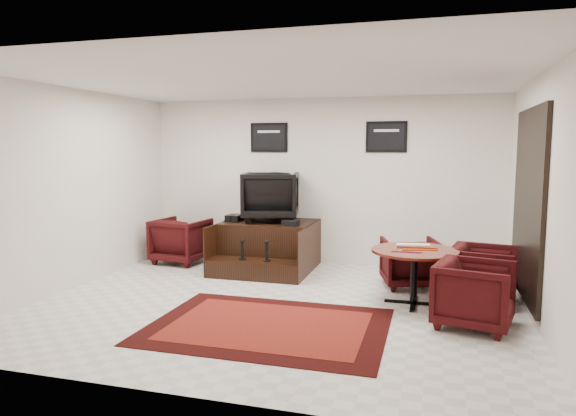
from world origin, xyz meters
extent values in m
plane|color=silver|center=(0.00, 0.00, 0.00)|extent=(6.00, 6.00, 0.00)
cube|color=silver|center=(0.00, 2.50, 1.40)|extent=(6.00, 0.02, 2.80)
cube|color=silver|center=(0.00, -2.50, 1.40)|extent=(6.00, 0.02, 2.80)
cube|color=silver|center=(-3.00, 0.00, 1.40)|extent=(0.02, 5.00, 2.80)
cube|color=silver|center=(3.00, 0.00, 1.40)|extent=(0.02, 5.00, 2.80)
cube|color=white|center=(0.00, 0.00, 2.80)|extent=(6.00, 5.00, 0.02)
cube|color=black|center=(2.97, 0.70, 1.30)|extent=(0.05, 1.90, 2.30)
cube|color=black|center=(2.96, 0.70, 1.30)|extent=(0.02, 1.72, 2.12)
cube|color=black|center=(2.97, 0.70, 1.30)|extent=(0.03, 0.05, 2.12)
cube|color=black|center=(-0.90, 2.48, 2.15)|extent=(0.66, 0.03, 0.50)
cube|color=black|center=(-0.90, 2.46, 2.15)|extent=(0.58, 0.01, 0.42)
cube|color=silver|center=(-0.90, 2.46, 2.25)|extent=(0.40, 0.00, 0.04)
cube|color=black|center=(1.10, 2.48, 2.15)|extent=(0.66, 0.03, 0.50)
cube|color=black|center=(1.10, 2.46, 2.15)|extent=(0.58, 0.01, 0.42)
cube|color=silver|center=(1.10, 2.46, 2.25)|extent=(0.40, 0.00, 0.04)
cube|color=black|center=(0.14, -0.78, 0.00)|extent=(2.61, 1.96, 0.01)
cube|color=#5A120C|center=(0.14, -0.78, 0.01)|extent=(2.14, 1.49, 0.01)
cube|color=black|center=(-0.72, 1.95, 0.38)|extent=(1.48, 1.10, 0.77)
cube|color=black|center=(-0.72, 1.18, 0.14)|extent=(1.48, 0.44, 0.27)
cube|color=black|center=(-1.45, 1.73, 0.38)|extent=(0.02, 1.53, 0.77)
cube|color=black|center=(0.02, 1.73, 0.38)|extent=(0.02, 1.53, 0.77)
cylinder|color=black|center=(-0.91, 1.18, 0.28)|extent=(0.11, 0.11, 0.02)
cylinder|color=black|center=(-0.91, 1.18, 0.41)|extent=(0.04, 0.04, 0.24)
sphere|color=black|center=(-0.91, 1.18, 0.57)|extent=(0.07, 0.07, 0.07)
cylinder|color=black|center=(-0.52, 1.18, 0.28)|extent=(0.11, 0.11, 0.02)
cylinder|color=black|center=(-0.52, 1.18, 0.41)|extent=(0.04, 0.04, 0.24)
sphere|color=black|center=(-0.52, 1.18, 0.57)|extent=(0.07, 0.07, 0.07)
imported|color=black|center=(-0.72, 2.00, 1.22)|extent=(1.04, 1.00, 0.91)
cube|color=black|center=(-1.35, 1.82, 0.82)|extent=(0.12, 0.30, 0.11)
cube|color=black|center=(-1.23, 1.81, 0.82)|extent=(0.12, 0.30, 0.11)
cube|color=black|center=(-0.26, 1.58, 0.81)|extent=(0.26, 0.20, 0.08)
imported|color=black|center=(-2.30, 1.86, 0.42)|extent=(0.90, 0.85, 0.85)
cylinder|color=#4D130B|center=(1.66, 0.51, 0.69)|extent=(1.08, 1.08, 0.03)
cylinder|color=black|center=(1.66, 0.51, 0.36)|extent=(0.09, 0.09, 0.63)
cube|color=black|center=(1.66, 0.51, 0.01)|extent=(0.72, 0.06, 0.03)
cube|color=black|center=(1.66, 0.51, 0.01)|extent=(0.06, 0.72, 0.03)
imported|color=black|center=(1.57, 1.36, 0.38)|extent=(0.90, 0.87, 0.76)
imported|color=black|center=(2.52, 0.88, 0.40)|extent=(0.86, 0.90, 0.80)
imported|color=black|center=(2.34, -0.17, 0.41)|extent=(0.90, 0.93, 0.81)
cylinder|color=white|center=(1.63, 0.66, 0.73)|extent=(0.42, 0.12, 0.05)
cylinder|color=#DC460C|center=(1.73, 0.48, 0.71)|extent=(0.44, 0.13, 0.01)
cylinder|color=#DC460C|center=(1.73, 0.58, 0.71)|extent=(0.42, 0.19, 0.01)
cylinder|color=#4C1933|center=(1.43, 0.31, 0.71)|extent=(0.08, 0.07, 0.01)
cylinder|color=#4C1933|center=(1.49, 0.31, 0.71)|extent=(0.08, 0.07, 0.01)
cylinder|color=#4C1933|center=(1.55, 0.31, 0.71)|extent=(0.08, 0.07, 0.01)
cylinder|color=#4C1933|center=(1.61, 0.31, 0.71)|extent=(0.08, 0.07, 0.01)
cylinder|color=#4C1933|center=(1.67, 0.31, 0.71)|extent=(0.08, 0.07, 0.01)
cylinder|color=#4C1933|center=(1.73, 0.31, 0.71)|extent=(0.08, 0.07, 0.01)
camera|label=1|loc=(1.87, -6.02, 1.98)|focal=32.00mm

